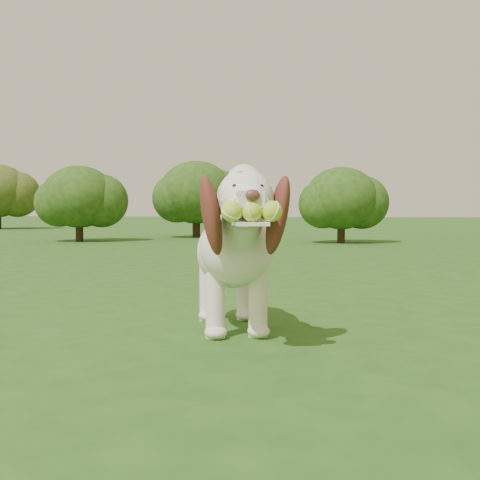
# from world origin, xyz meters

# --- Properties ---
(ground) EXTENTS (80.00, 80.00, 0.00)m
(ground) POSITION_xyz_m (0.00, 0.00, 0.00)
(ground) COLOR #244914
(ground) RESTS_ON ground
(dog) EXTENTS (0.64, 1.17, 0.78)m
(dog) POSITION_xyz_m (0.41, -0.28, 0.41)
(dog) COLOR white
(dog) RESTS_ON ground
(shrub_a) EXTENTS (1.32, 1.32, 1.37)m
(shrub_a) POSITION_xyz_m (-3.81, 7.08, 0.80)
(shrub_a) COLOR #382314
(shrub_a) RESTS_ON ground
(shrub_c) EXTENTS (1.26, 1.26, 1.31)m
(shrub_c) POSITION_xyz_m (0.85, 7.37, 0.77)
(shrub_c) COLOR #382314
(shrub_c) RESTS_ON ground
(shrub_b) EXTENTS (1.52, 1.52, 1.57)m
(shrub_b) POSITION_xyz_m (-2.10, 8.90, 0.92)
(shrub_b) COLOR #382314
(shrub_b) RESTS_ON ground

